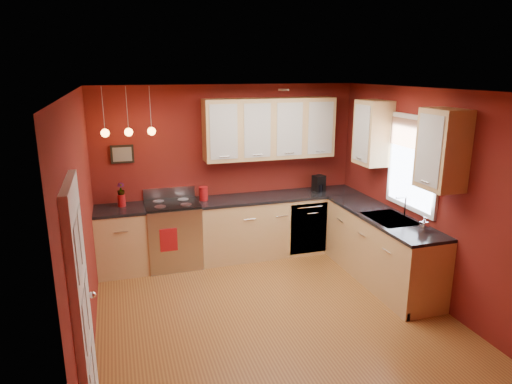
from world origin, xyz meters
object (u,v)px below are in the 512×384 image
object	(u,v)px
sink	(390,220)
coffee_maker	(319,184)
gas_range	(174,234)
soap_pump	(424,224)
red_canister	(203,193)

from	to	relation	value
sink	coffee_maker	distance (m)	1.56
gas_range	soap_pump	xyz separation A→B (m)	(2.72, -2.05, 0.55)
red_canister	soap_pump	distance (m)	3.08
red_canister	sink	bearing A→B (deg)	-35.80
gas_range	red_canister	bearing A→B (deg)	6.25
soap_pump	coffee_maker	bearing A→B (deg)	101.07
sink	coffee_maker	bearing A→B (deg)	101.45
gas_range	soap_pump	world-z (taller)	soap_pump
gas_range	coffee_maker	size ratio (longest dim) A/B	4.37
gas_range	sink	size ratio (longest dim) A/B	1.59
sink	red_canister	distance (m)	2.66
red_canister	soap_pump	size ratio (longest dim) A/B	1.12
gas_range	soap_pump	bearing A→B (deg)	-37.02
red_canister	soap_pump	world-z (taller)	red_canister
sink	soap_pump	size ratio (longest dim) A/B	3.84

